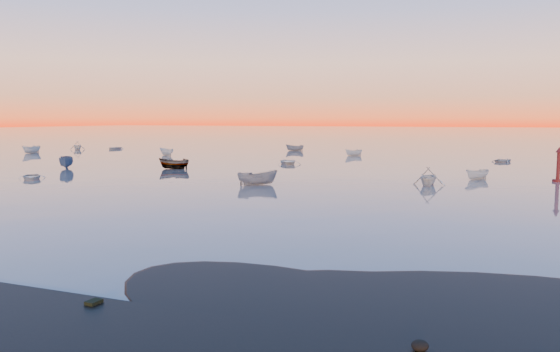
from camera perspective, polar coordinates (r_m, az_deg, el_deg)
The scene contains 6 objects.
ground at distance 119.42m, azimuth 11.70°, elevation 2.97°, with size 600.00×600.00×0.00m, color #70635D.
moored_fleet at distance 73.67m, azimuth 5.35°, elevation 1.25°, with size 124.00×58.00×1.20m, color silver, non-canonical shape.
boat_near_left at distance 60.33m, azimuth -24.53°, elevation -0.32°, with size 3.60×1.50×0.90m, color silver.
boat_near_center at distance 50.36m, azimuth -2.36°, elevation -0.93°, with size 3.82×1.62×1.32m, color slate.
boat_near_right at distance 51.94m, azimuth 15.24°, elevation -0.93°, with size 3.67×1.65×1.28m, color silver.
channel_marker at distance 59.19m, azimuth 27.08°, elevation 0.80°, with size 0.98×0.98×3.50m.
Camera 1 is at (20.55, -17.48, 6.09)m, focal length 35.00 mm.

